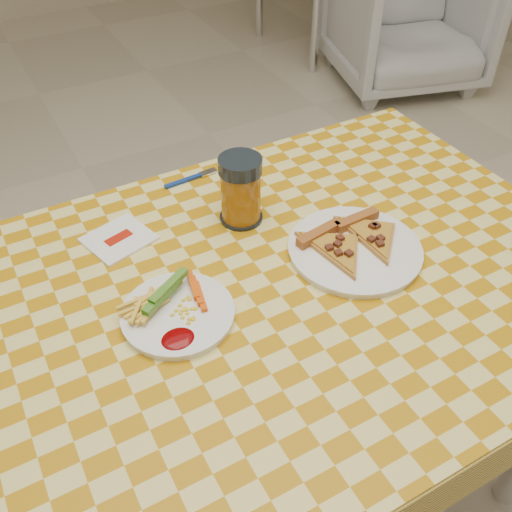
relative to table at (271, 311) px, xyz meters
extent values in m
plane|color=beige|center=(0.00, 0.00, -0.68)|extent=(8.00, 8.00, 0.00)
cylinder|color=silver|center=(-0.54, 0.34, -0.33)|extent=(0.06, 0.06, 0.71)
cylinder|color=silver|center=(0.54, 0.34, -0.33)|extent=(0.06, 0.06, 0.71)
cube|color=#50371B|center=(0.00, 0.00, 0.05)|extent=(1.20, 0.80, 0.04)
cylinder|color=silver|center=(1.56, 2.16, -0.33)|extent=(0.06, 0.06, 0.71)
cylinder|color=white|center=(-0.18, 0.01, 0.08)|extent=(0.24, 0.24, 0.01)
cylinder|color=white|center=(0.19, 0.00, 0.08)|extent=(0.34, 0.34, 0.01)
cube|color=#1D5E0E|center=(-0.19, 0.04, 0.11)|extent=(0.10, 0.08, 0.02)
cube|color=#EB540A|center=(-0.14, 0.03, 0.09)|extent=(0.06, 0.08, 0.02)
ellipsoid|color=#6E0204|center=(-0.21, -0.05, 0.09)|extent=(0.06, 0.05, 0.01)
cube|color=#A26124|center=(0.14, 0.06, 0.10)|extent=(0.10, 0.04, 0.02)
cube|color=#A26124|center=(0.23, 0.06, 0.10)|extent=(0.10, 0.03, 0.02)
cylinder|color=black|center=(0.04, 0.20, 0.08)|extent=(0.09, 0.09, 0.01)
cylinder|color=#91540F|center=(0.04, 0.20, 0.13)|extent=(0.08, 0.08, 0.12)
cylinder|color=black|center=(0.04, 0.20, 0.21)|extent=(0.09, 0.09, 0.03)
cube|color=white|center=(-0.21, 0.26, 0.08)|extent=(0.15, 0.14, 0.01)
cube|color=#AF1A0A|center=(-0.21, 0.26, 0.08)|extent=(0.06, 0.04, 0.00)
cube|color=navy|center=(-0.01, 0.39, 0.08)|extent=(0.09, 0.02, 0.01)
cube|color=silver|center=(0.05, 0.39, 0.08)|extent=(0.04, 0.02, 0.00)
imported|color=#50371B|center=(1.93, 1.80, -0.29)|extent=(0.93, 0.90, 0.79)
camera|label=1|loc=(-0.39, -0.64, 0.82)|focal=40.00mm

